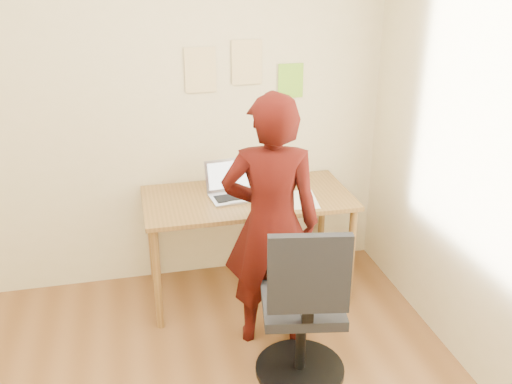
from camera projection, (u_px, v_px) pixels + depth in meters
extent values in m
cube|color=beige|center=(134.00, 99.00, 3.82)|extent=(3.50, 0.04, 2.70)
cube|color=brown|center=(248.00, 198.00, 3.85)|extent=(1.40, 0.70, 0.03)
cylinder|color=brown|center=(157.00, 279.00, 3.59)|extent=(0.05, 0.05, 0.71)
cylinder|color=brown|center=(351.00, 257.00, 3.86)|extent=(0.05, 0.05, 0.71)
cylinder|color=brown|center=(152.00, 237.00, 4.13)|extent=(0.05, 0.05, 0.71)
cylinder|color=brown|center=(322.00, 219.00, 4.40)|extent=(0.05, 0.05, 0.71)
cube|color=#B4B4BC|center=(234.00, 198.00, 3.81)|extent=(0.34, 0.26, 0.01)
cube|color=black|center=(234.00, 196.00, 3.80)|extent=(0.27, 0.15, 0.00)
cube|color=#B4B4BC|center=(228.00, 175.00, 3.88)|extent=(0.32, 0.10, 0.21)
cube|color=white|center=(228.00, 175.00, 3.88)|extent=(0.28, 0.08, 0.17)
cube|color=white|center=(300.00, 200.00, 3.79)|extent=(0.26, 0.34, 0.00)
cube|color=black|center=(272.00, 204.00, 3.71)|extent=(0.13, 0.15, 0.01)
cube|color=#3F4C59|center=(272.00, 204.00, 3.71)|extent=(0.11, 0.12, 0.00)
cube|color=#E5C788|center=(200.00, 70.00, 3.81)|extent=(0.21, 0.00, 0.30)
cube|color=#E5C788|center=(247.00, 62.00, 3.86)|extent=(0.21, 0.00, 0.30)
cube|color=#81CB2D|center=(291.00, 81.00, 3.98)|extent=(0.18, 0.00, 0.24)
cube|color=black|center=(302.00, 305.00, 3.16)|extent=(0.51, 0.51, 0.06)
cube|color=black|center=(309.00, 274.00, 2.84)|extent=(0.42, 0.12, 0.44)
cube|color=black|center=(308.00, 312.00, 2.93)|extent=(0.07, 0.05, 0.12)
cylinder|color=black|center=(301.00, 340.00, 3.25)|extent=(0.06, 0.06, 0.44)
cylinder|color=black|center=(300.00, 369.00, 3.33)|extent=(0.52, 0.52, 0.03)
imported|color=#390B07|center=(271.00, 224.00, 3.33)|extent=(0.65, 0.51, 1.58)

